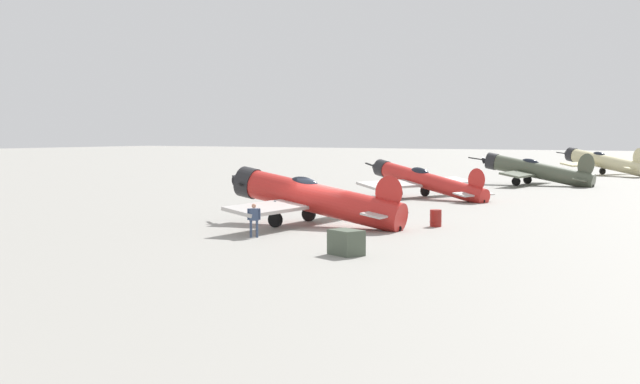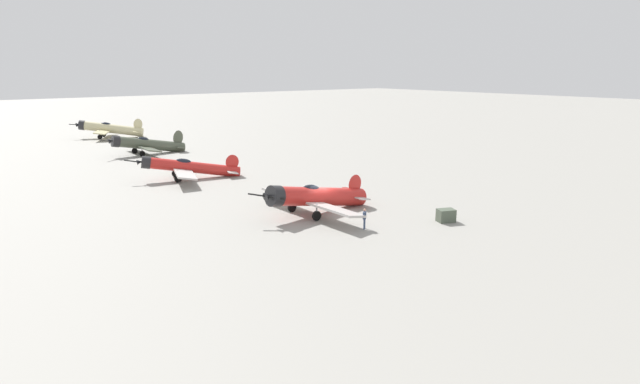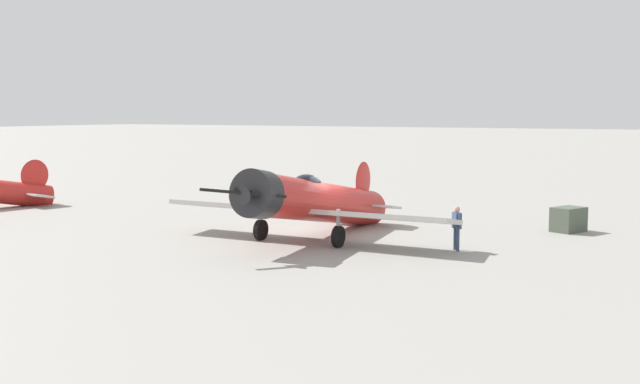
{
  "view_description": "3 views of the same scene",
  "coord_description": "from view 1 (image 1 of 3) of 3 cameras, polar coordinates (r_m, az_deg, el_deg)",
  "views": [
    {
      "loc": [
        -36.72,
        -22.48,
        4.89
      ],
      "look_at": [
        0.0,
        0.0,
        1.8
      ],
      "focal_mm": 46.15,
      "sensor_mm": 36.0,
      "label": 1
    },
    {
      "loc": [
        -33.64,
        26.15,
        11.94
      ],
      "look_at": [
        0.0,
        0.0,
        1.8
      ],
      "focal_mm": 29.3,
      "sensor_mm": 36.0,
      "label": 2
    },
    {
      "loc": [
        -14.81,
        26.15,
        4.96
      ],
      "look_at": [
        0.0,
        0.0,
        1.8
      ],
      "focal_mm": 43.12,
      "sensor_mm": 36.0,
      "label": 3
    }
  ],
  "objects": [
    {
      "name": "ground_plane",
      "position": [
        43.33,
        0.0,
        -2.37
      ],
      "size": [
        400.0,
        400.0,
        0.0
      ],
      "primitive_type": "plane",
      "color": "gray"
    },
    {
      "name": "airplane_foreground",
      "position": [
        43.45,
        -0.59,
        -0.43
      ],
      "size": [
        11.87,
        11.32,
        3.19
      ],
      "rotation": [
        0.0,
        0.0,
        7.87
      ],
      "color": "red",
      "rests_on": "ground_plane"
    },
    {
      "name": "fuel_drum",
      "position": [
        43.45,
        8.03,
        -1.81
      ],
      "size": [
        0.64,
        0.64,
        0.89
      ],
      "color": "maroon",
      "rests_on": "ground_plane"
    },
    {
      "name": "airplane_far_line",
      "position": [
        79.62,
        14.71,
        1.46
      ],
      "size": [
        10.74,
        12.02,
        3.44
      ],
      "rotation": [
        0.0,
        0.0,
        7.84
      ],
      "color": "#4C5442",
      "rests_on": "ground_plane"
    },
    {
      "name": "airplane_mid_apron",
      "position": [
        62.11,
        7.27,
        0.77
      ],
      "size": [
        11.15,
        11.87,
        3.05
      ],
      "rotation": [
        0.0,
        0.0,
        7.55
      ],
      "color": "red",
      "rests_on": "ground_plane"
    },
    {
      "name": "airplane_outer_stand",
      "position": [
        100.38,
        19.0,
        2.01
      ],
      "size": [
        10.28,
        11.44,
        3.36
      ],
      "rotation": [
        0.0,
        0.0,
        7.39
      ],
      "color": "beige",
      "rests_on": "ground_plane"
    },
    {
      "name": "equipment_crate",
      "position": [
        33.03,
        1.83,
        -3.52
      ],
      "size": [
        1.39,
        1.6,
        1.02
      ],
      "rotation": [
        0.0,
        0.0,
        2.74
      ],
      "color": "#4C5647",
      "rests_on": "ground_plane"
    },
    {
      "name": "ground_crew_mechanic",
      "position": [
        38.59,
        -4.61,
        -1.74
      ],
      "size": [
        0.44,
        0.5,
        1.6
      ],
      "rotation": [
        0.0,
        0.0,
        0.69
      ],
      "color": "#384766",
      "rests_on": "ground_plane"
    }
  ]
}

